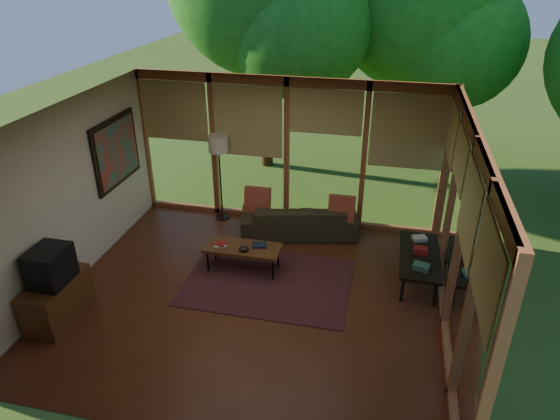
% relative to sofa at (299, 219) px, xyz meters
% --- Properties ---
extents(floor, '(5.50, 5.50, 0.00)m').
position_rel_sofa_xyz_m(floor, '(-0.34, -2.00, -0.30)').
color(floor, '#5A2A17').
rests_on(floor, ground).
extents(ceiling, '(5.50, 5.50, 0.00)m').
position_rel_sofa_xyz_m(ceiling, '(-0.34, -2.00, 2.40)').
color(ceiling, silver).
rests_on(ceiling, ground).
extents(wall_left, '(0.04, 5.00, 2.70)m').
position_rel_sofa_xyz_m(wall_left, '(-3.09, -2.00, 1.05)').
color(wall_left, silver).
rests_on(wall_left, ground).
extents(wall_front, '(5.50, 0.04, 2.70)m').
position_rel_sofa_xyz_m(wall_front, '(-0.34, -4.50, 1.05)').
color(wall_front, silver).
rests_on(wall_front, ground).
extents(window_wall_back, '(5.50, 0.12, 2.70)m').
position_rel_sofa_xyz_m(window_wall_back, '(-0.34, 0.50, 1.05)').
color(window_wall_back, '#9F5531').
rests_on(window_wall_back, ground).
extents(window_wall_right, '(0.12, 5.00, 2.70)m').
position_rel_sofa_xyz_m(window_wall_right, '(2.41, -2.00, 1.05)').
color(window_wall_right, '#9F5531').
rests_on(window_wall_right, ground).
extents(rug, '(2.51, 1.78, 0.01)m').
position_rel_sofa_xyz_m(rug, '(-0.18, -1.59, -0.29)').
color(rug, maroon).
rests_on(rug, floor).
extents(sofa, '(2.17, 1.24, 0.60)m').
position_rel_sofa_xyz_m(sofa, '(0.00, 0.00, 0.00)').
color(sofa, '#312B18').
rests_on(sofa, floor).
extents(pillow_left, '(0.46, 0.24, 0.48)m').
position_rel_sofa_xyz_m(pillow_left, '(-0.75, -0.05, 0.31)').
color(pillow_left, maroon).
rests_on(pillow_left, sofa).
extents(pillow_right, '(0.45, 0.24, 0.47)m').
position_rel_sofa_xyz_m(pillow_right, '(0.75, -0.05, 0.31)').
color(pillow_right, maroon).
rests_on(pillow_right, sofa).
extents(ct_book_lower, '(0.23, 0.20, 0.03)m').
position_rel_sofa_xyz_m(ct_book_lower, '(-1.00, -1.39, 0.14)').
color(ct_book_lower, beige).
rests_on(ct_book_lower, coffee_table).
extents(ct_book_upper, '(0.18, 0.16, 0.03)m').
position_rel_sofa_xyz_m(ct_book_upper, '(-1.00, -1.39, 0.17)').
color(ct_book_upper, maroon).
rests_on(ct_book_upper, coffee_table).
extents(ct_book_side, '(0.25, 0.20, 0.03)m').
position_rel_sofa_xyz_m(ct_book_side, '(-0.40, -1.26, 0.14)').
color(ct_book_side, black).
rests_on(ct_book_side, coffee_table).
extents(ct_bowl, '(0.16, 0.16, 0.07)m').
position_rel_sofa_xyz_m(ct_bowl, '(-0.60, -1.44, 0.16)').
color(ct_bowl, black).
rests_on(ct_bowl, coffee_table).
extents(media_cabinet, '(0.50, 1.00, 0.60)m').
position_rel_sofa_xyz_m(media_cabinet, '(-2.81, -3.03, 0.00)').
color(media_cabinet, '#5A3318').
rests_on(media_cabinet, floor).
extents(television, '(0.45, 0.55, 0.50)m').
position_rel_sofa_xyz_m(television, '(-2.79, -3.03, 0.55)').
color(television, black).
rests_on(television, media_cabinet).
extents(console_book_a, '(0.26, 0.22, 0.08)m').
position_rel_sofa_xyz_m(console_book_a, '(2.06, -1.41, 0.20)').
color(console_book_a, '#335945').
rests_on(console_book_a, side_console).
extents(console_book_b, '(0.20, 0.15, 0.09)m').
position_rel_sofa_xyz_m(console_book_b, '(2.06, -0.96, 0.20)').
color(console_book_b, maroon).
rests_on(console_book_b, side_console).
extents(console_book_c, '(0.26, 0.22, 0.06)m').
position_rel_sofa_xyz_m(console_book_c, '(2.06, -0.56, 0.19)').
color(console_book_c, beige).
rests_on(console_book_c, side_console).
extents(floor_lamp, '(0.36, 0.36, 1.65)m').
position_rel_sofa_xyz_m(floor_lamp, '(-1.55, 0.28, 1.11)').
color(floor_lamp, black).
rests_on(floor_lamp, floor).
extents(coffee_table, '(1.20, 0.50, 0.43)m').
position_rel_sofa_xyz_m(coffee_table, '(-0.65, -1.34, 0.09)').
color(coffee_table, '#5A3318').
rests_on(coffee_table, floor).
extents(side_console, '(0.60, 1.40, 0.46)m').
position_rel_sofa_xyz_m(side_console, '(2.06, -1.01, 0.11)').
color(side_console, black).
rests_on(side_console, floor).
extents(wall_painting, '(0.06, 1.35, 1.15)m').
position_rel_sofa_xyz_m(wall_painting, '(-3.05, -0.60, 1.25)').
color(wall_painting, black).
rests_on(wall_painting, wall_left).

